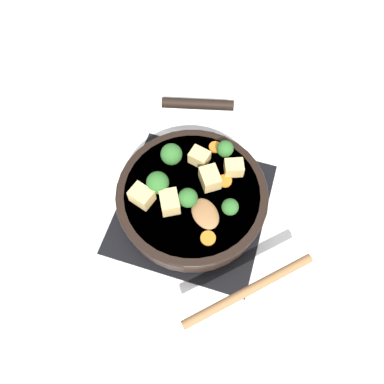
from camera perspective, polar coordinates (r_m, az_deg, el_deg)
name	(u,v)px	position (r m, az deg, el deg)	size (l,w,h in m)	color
ground_plane	(192,208)	(0.81, 0.00, -2.49)	(2.40, 2.40, 0.00)	white
front_burner_grate	(192,206)	(0.80, 0.00, -2.14)	(0.31, 0.31, 0.03)	black
skillet_pan	(192,196)	(0.76, 0.01, -0.61)	(0.41, 0.30, 0.05)	black
wooden_spoon	(230,257)	(0.69, 5.79, -9.83)	(0.25, 0.25, 0.02)	olive
tofu_cube_center_large	(142,196)	(0.72, -7.66, -0.60)	(0.04, 0.03, 0.03)	#DBB770
tofu_cube_near_handle	(170,202)	(0.71, -3.43, -1.55)	(0.04, 0.03, 0.03)	#DBB770
tofu_cube_east_chunk	(210,178)	(0.73, 2.75, 2.11)	(0.04, 0.03, 0.03)	#DBB770
tofu_cube_west_chunk	(234,168)	(0.75, 6.39, 3.70)	(0.04, 0.03, 0.03)	#DBB770
tofu_cube_back_piece	(199,157)	(0.76, 1.14, 5.34)	(0.04, 0.03, 0.03)	#DBB770
broccoli_floret_near_spoon	(171,154)	(0.75, -3.16, 5.75)	(0.04, 0.04, 0.05)	#709956
broccoli_floret_center_top	(225,149)	(0.76, 5.06, 6.55)	(0.03, 0.03, 0.04)	#709956
broccoli_floret_east_rim	(230,207)	(0.70, 5.82, -2.30)	(0.03, 0.03, 0.04)	#709956
broccoli_floret_west_rim	(158,183)	(0.72, -5.25, 1.41)	(0.04, 0.04, 0.05)	#709956
broccoli_floret_north_edge	(186,197)	(0.70, -0.98, -0.81)	(0.04, 0.04, 0.05)	#709956
carrot_slice_orange_thin	(225,181)	(0.75, 5.01, 1.68)	(0.03, 0.03, 0.01)	orange
carrot_slice_near_center	(169,152)	(0.78, -3.54, 6.09)	(0.02, 0.02, 0.01)	orange
carrot_slice_edge_slice	(215,147)	(0.79, 3.56, 6.86)	(0.03, 0.03, 0.01)	orange
carrot_slice_under_broccoli	(208,238)	(0.70, 2.46, -7.04)	(0.03, 0.03, 0.01)	orange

